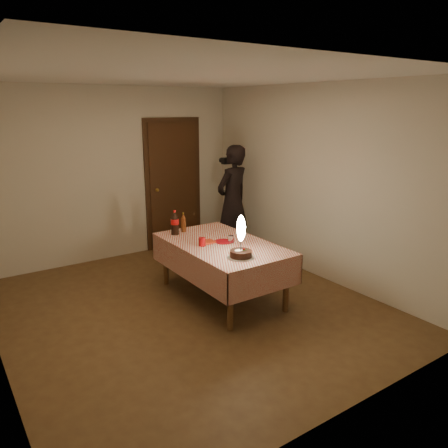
{
  "coord_description": "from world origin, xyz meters",
  "views": [
    {
      "loc": [
        -2.31,
        -4.12,
        2.29
      ],
      "look_at": [
        0.49,
        -0.01,
        0.95
      ],
      "focal_mm": 35.0,
      "sensor_mm": 36.0,
      "label": 1
    }
  ],
  "objects_px": {
    "red_cup": "(202,242)",
    "clear_cup": "(231,239)",
    "dining_table": "(222,250)",
    "photographer": "(233,201)",
    "birthday_cake": "(241,245)",
    "red_plate": "(223,241)",
    "cola_bottle": "(175,223)",
    "amber_bottle_left": "(183,223)"
  },
  "relations": [
    {
      "from": "red_plate",
      "to": "cola_bottle",
      "type": "distance_m",
      "value": 0.72
    },
    {
      "from": "amber_bottle_left",
      "to": "cola_bottle",
      "type": "bearing_deg",
      "value": -160.82
    },
    {
      "from": "dining_table",
      "to": "cola_bottle",
      "type": "xyz_separation_m",
      "value": [
        -0.29,
        0.64,
        0.25
      ]
    },
    {
      "from": "dining_table",
      "to": "red_plate",
      "type": "relative_size",
      "value": 7.82
    },
    {
      "from": "photographer",
      "to": "dining_table",
      "type": "bearing_deg",
      "value": -129.88
    },
    {
      "from": "clear_cup",
      "to": "photographer",
      "type": "xyz_separation_m",
      "value": [
        0.97,
        1.33,
        0.12
      ]
    },
    {
      "from": "birthday_cake",
      "to": "photographer",
      "type": "bearing_deg",
      "value": 57.03
    },
    {
      "from": "birthday_cake",
      "to": "amber_bottle_left",
      "type": "height_order",
      "value": "birthday_cake"
    },
    {
      "from": "red_plate",
      "to": "clear_cup",
      "type": "height_order",
      "value": "clear_cup"
    },
    {
      "from": "red_cup",
      "to": "photographer",
      "type": "distance_m",
      "value": 1.81
    },
    {
      "from": "birthday_cake",
      "to": "dining_table",
      "type": "bearing_deg",
      "value": 77.95
    },
    {
      "from": "dining_table",
      "to": "photographer",
      "type": "distance_m",
      "value": 1.68
    },
    {
      "from": "birthday_cake",
      "to": "clear_cup",
      "type": "relative_size",
      "value": 5.25
    },
    {
      "from": "birthday_cake",
      "to": "red_cup",
      "type": "relative_size",
      "value": 4.72
    },
    {
      "from": "birthday_cake",
      "to": "red_plate",
      "type": "height_order",
      "value": "birthday_cake"
    },
    {
      "from": "red_cup",
      "to": "dining_table",
      "type": "bearing_deg",
      "value": -7.82
    },
    {
      "from": "clear_cup",
      "to": "red_plate",
      "type": "bearing_deg",
      "value": 122.96
    },
    {
      "from": "birthday_cake",
      "to": "cola_bottle",
      "type": "bearing_deg",
      "value": 98.33
    },
    {
      "from": "red_plate",
      "to": "cola_bottle",
      "type": "height_order",
      "value": "cola_bottle"
    },
    {
      "from": "red_plate",
      "to": "clear_cup",
      "type": "relative_size",
      "value": 2.44
    },
    {
      "from": "red_plate",
      "to": "amber_bottle_left",
      "type": "relative_size",
      "value": 0.86
    },
    {
      "from": "red_cup",
      "to": "clear_cup",
      "type": "height_order",
      "value": "red_cup"
    },
    {
      "from": "red_plate",
      "to": "cola_bottle",
      "type": "xyz_separation_m",
      "value": [
        -0.33,
        0.61,
        0.15
      ]
    },
    {
      "from": "photographer",
      "to": "cola_bottle",
      "type": "bearing_deg",
      "value": -155.01
    },
    {
      "from": "red_plate",
      "to": "amber_bottle_left",
      "type": "height_order",
      "value": "amber_bottle_left"
    },
    {
      "from": "birthday_cake",
      "to": "clear_cup",
      "type": "bearing_deg",
      "value": 66.39
    },
    {
      "from": "red_cup",
      "to": "amber_bottle_left",
      "type": "relative_size",
      "value": 0.39
    },
    {
      "from": "red_cup",
      "to": "photographer",
      "type": "relative_size",
      "value": 0.06
    },
    {
      "from": "birthday_cake",
      "to": "photographer",
      "type": "height_order",
      "value": "photographer"
    },
    {
      "from": "clear_cup",
      "to": "photographer",
      "type": "bearing_deg",
      "value": 54.0
    },
    {
      "from": "amber_bottle_left",
      "to": "photographer",
      "type": "distance_m",
      "value": 1.33
    },
    {
      "from": "dining_table",
      "to": "red_plate",
      "type": "bearing_deg",
      "value": 31.2
    },
    {
      "from": "dining_table",
      "to": "red_cup",
      "type": "bearing_deg",
      "value": 172.18
    },
    {
      "from": "red_cup",
      "to": "photographer",
      "type": "bearing_deg",
      "value": 43.2
    },
    {
      "from": "dining_table",
      "to": "clear_cup",
      "type": "relative_size",
      "value": 19.11
    },
    {
      "from": "cola_bottle",
      "to": "dining_table",
      "type": "bearing_deg",
      "value": -65.64
    },
    {
      "from": "amber_bottle_left",
      "to": "dining_table",
      "type": "bearing_deg",
      "value": -78.8
    },
    {
      "from": "birthday_cake",
      "to": "red_plate",
      "type": "xyz_separation_m",
      "value": [
        0.16,
        0.57,
        -0.13
      ]
    },
    {
      "from": "red_plate",
      "to": "red_cup",
      "type": "xyz_separation_m",
      "value": [
        -0.3,
        0.01,
        0.05
      ]
    },
    {
      "from": "birthday_cake",
      "to": "amber_bottle_left",
      "type": "xyz_separation_m",
      "value": [
        -0.02,
        1.24,
        -0.02
      ]
    },
    {
      "from": "dining_table",
      "to": "red_cup",
      "type": "relative_size",
      "value": 17.2
    },
    {
      "from": "dining_table",
      "to": "red_cup",
      "type": "distance_m",
      "value": 0.3
    }
  ]
}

